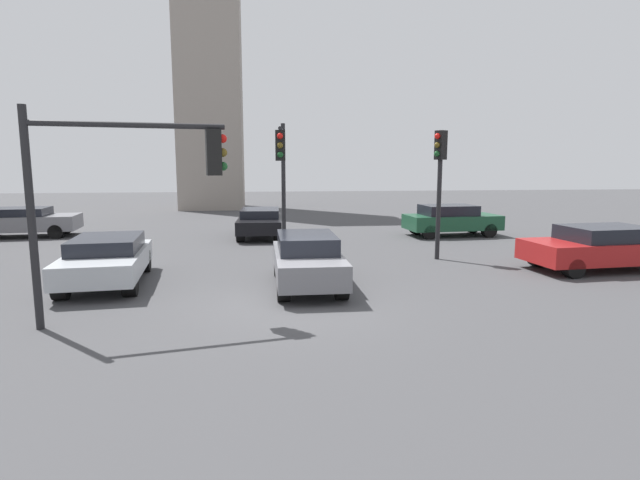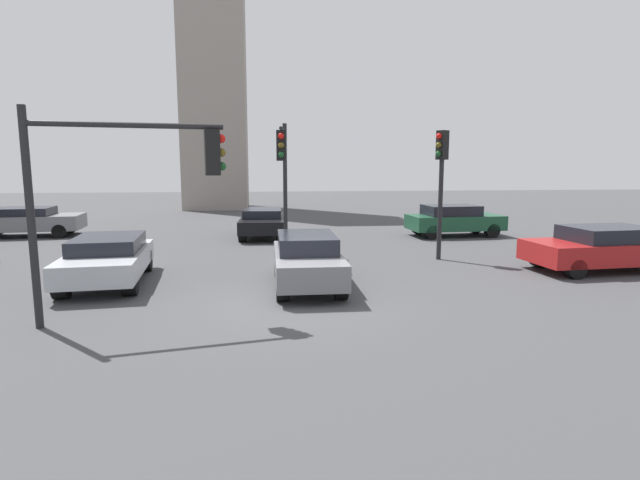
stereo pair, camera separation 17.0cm
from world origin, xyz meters
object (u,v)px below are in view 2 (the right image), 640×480
car_0 (108,258)px  car_2 (602,248)px  car_6 (26,221)px  traffic_light_0 (283,163)px  traffic_light_2 (441,170)px  car_4 (307,259)px  traffic_light_1 (130,173)px  car_1 (454,220)px  car_3 (263,221)px

car_0 → car_2: 15.19m
car_6 → car_0: bearing=-62.3°
traffic_light_0 → traffic_light_2: size_ratio=1.08×
car_2 → car_4: 9.62m
traffic_light_1 → car_0: 4.71m
car_1 → car_2: 8.27m
traffic_light_1 → car_3: size_ratio=1.00×
traffic_light_0 → car_3: bearing=-166.8°
car_2 → car_6: 24.09m
traffic_light_1 → car_6: (-8.36, 13.83, -2.46)m
traffic_light_0 → car_1: 9.74m
car_4 → car_6: 16.63m
traffic_light_0 → car_0: bearing=-50.6°
car_3 → car_6: (-11.04, 1.23, 0.03)m
car_1 → car_6: 20.12m
car_1 → car_3: car_1 is taller
traffic_light_1 → traffic_light_2: size_ratio=1.00×
car_4 → car_6: (-12.32, 11.16, -0.02)m
traffic_light_1 → car_1: traffic_light_1 is taller
traffic_light_1 → car_4: size_ratio=1.06×
car_1 → car_4: size_ratio=1.04×
car_1 → traffic_light_2: bearing=-119.6°
traffic_light_2 → car_1: traffic_light_2 is taller
traffic_light_2 → car_2: (4.56, -2.40, -2.44)m
car_0 → car_2: bearing=84.9°
car_0 → car_2: (15.19, 0.12, 0.02)m
traffic_light_0 → car_2: (10.03, -3.45, -2.66)m
traffic_light_2 → car_1: (2.70, 5.66, -2.41)m
traffic_light_1 → car_0: bearing=103.3°
traffic_light_2 → car_6: bearing=-55.6°
car_1 → car_2: (1.86, -8.05, -0.03)m
car_4 → traffic_light_1: bearing=-55.9°
traffic_light_2 → car_6: size_ratio=0.92×
car_0 → car_3: size_ratio=1.02×
car_0 → car_1: (13.33, 8.17, 0.05)m
car_0 → car_1: bearing=116.0°
car_0 → car_1: size_ratio=1.04×
traffic_light_0 → traffic_light_2: 5.57m
traffic_light_0 → car_2: 10.93m
traffic_light_0 → car_0: (-5.16, -3.57, -2.67)m
car_2 → traffic_light_2: bearing=-32.4°
traffic_light_1 → car_1: size_ratio=1.02×
traffic_light_0 → traffic_light_1: traffic_light_0 is taller
car_0 → car_4: size_ratio=1.09×
car_1 → car_3: 9.01m
car_3 → traffic_light_1: bearing=-9.9°
traffic_light_1 → traffic_light_0: bearing=52.8°
traffic_light_2 → car_0: bearing=-18.3°
traffic_light_0 → car_4: (0.47, -4.54, -2.64)m
car_1 → car_6: bearing=170.1°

